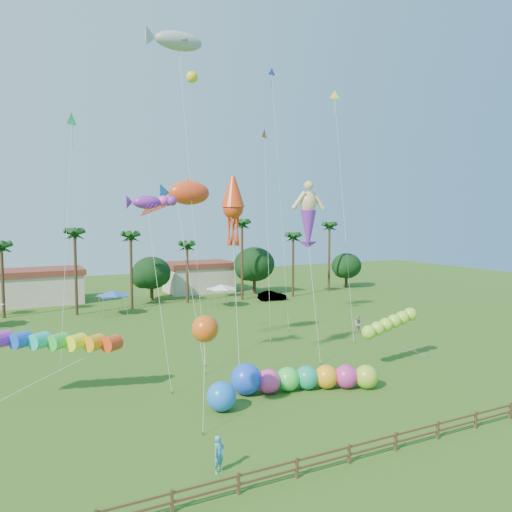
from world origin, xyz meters
name	(u,v)px	position (x,y,z in m)	size (l,w,h in m)	color
ground	(328,411)	(0.00, 0.00, 0.00)	(160.00, 160.00, 0.00)	#285116
tree_line	(171,271)	(3.57, 44.00, 4.28)	(69.46, 8.91, 11.00)	#3A2819
buildings_row	(116,284)	(-3.09, 50.00, 2.00)	(35.00, 7.00, 4.00)	beige
tent_row	(114,293)	(-6.00, 36.33, 2.75)	(31.00, 4.00, 0.60)	white
fence	(396,439)	(0.00, -6.00, 0.61)	(36.12, 0.12, 1.00)	brown
car_b	(272,296)	(16.53, 37.31, 0.67)	(1.43, 4.09, 1.35)	#4C4C54
spectator_a	(219,454)	(-9.02, -3.85, 0.89)	(0.65, 0.43, 1.79)	#3891C4
spectator_b	(358,324)	(14.75, 15.57, 0.94)	(0.92, 0.72, 1.89)	#AA908E
caterpillar_inflatable	(299,378)	(0.24, 3.84, 0.90)	(10.29, 4.94, 2.14)	#DF3A99
blue_ball	(221,396)	(-5.99, 2.99, 0.93)	(1.87, 1.87, 1.87)	blue
rainbow_tube	(82,347)	(-13.39, 9.21, 3.49)	(9.94, 4.35, 4.04)	red
green_worm	(369,332)	(7.86, 5.69, 2.93)	(9.88, 3.53, 3.62)	#9BE031
orange_ball_kite	(205,329)	(-7.59, 1.57, 5.66)	(2.02, 2.36, 6.45)	#DF5412
merman_kite	(308,219)	(5.88, 11.56, 11.89)	(2.78, 4.52, 14.66)	#E4C081
fish_kite	(189,193)	(-3.36, 16.10, 14.13)	(5.77, 7.71, 15.28)	red
shark_kite	(179,41)	(-3.23, 18.84, 27.64)	(6.16, 8.58, 28.69)	#959EA2
squid_kite	(233,208)	(-2.02, 9.92, 12.73)	(2.00, 4.44, 15.28)	red
lobster_kite	(147,202)	(-8.21, 11.60, 13.16)	(3.83, 5.46, 13.89)	purple
delta_kite_red	(265,139)	(5.80, 19.51, 19.83)	(1.59, 3.63, 20.82)	#D24D17
delta_kite_yellow	(335,103)	(12.25, 16.67, 23.42)	(1.13, 4.86, 24.68)	yellow
delta_kite_green	(72,124)	(-12.75, 16.26, 19.20)	(2.53, 5.30, 20.14)	#36E975
delta_kite_blue	(272,81)	(9.46, 24.60, 27.06)	(1.08, 4.97, 28.55)	#1729D2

